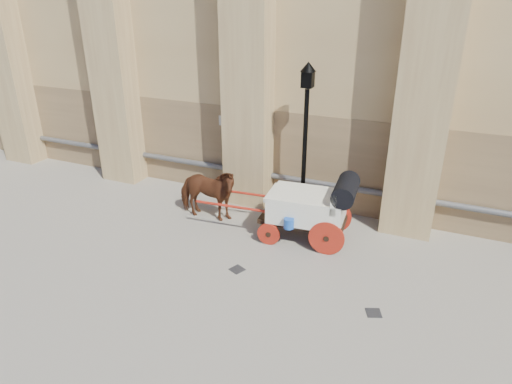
% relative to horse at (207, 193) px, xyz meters
% --- Properties ---
extents(ground, '(90.00, 90.00, 0.00)m').
position_rel_horse_xyz_m(ground, '(1.61, -1.93, -0.85)').
color(ground, gray).
rests_on(ground, ground).
extents(horse, '(2.04, 1.00, 1.70)m').
position_rel_horse_xyz_m(horse, '(0.00, 0.00, 0.00)').
color(horse, brown).
rests_on(horse, ground).
extents(carriage, '(4.49, 1.68, 1.93)m').
position_rel_horse_xyz_m(carriage, '(3.25, 0.07, 0.19)').
color(carriage, black).
rests_on(carriage, ground).
extents(street_lamp, '(0.44, 0.44, 4.65)m').
position_rel_horse_xyz_m(street_lamp, '(2.58, 1.27, 1.64)').
color(street_lamp, black).
rests_on(street_lamp, ground).
extents(drain_grate_near, '(0.42, 0.42, 0.01)m').
position_rel_horse_xyz_m(drain_grate_near, '(2.02, -2.13, -0.84)').
color(drain_grate_near, black).
rests_on(drain_grate_near, ground).
extents(drain_grate_far, '(0.42, 0.42, 0.01)m').
position_rel_horse_xyz_m(drain_grate_far, '(5.46, -2.45, -0.84)').
color(drain_grate_far, black).
rests_on(drain_grate_far, ground).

